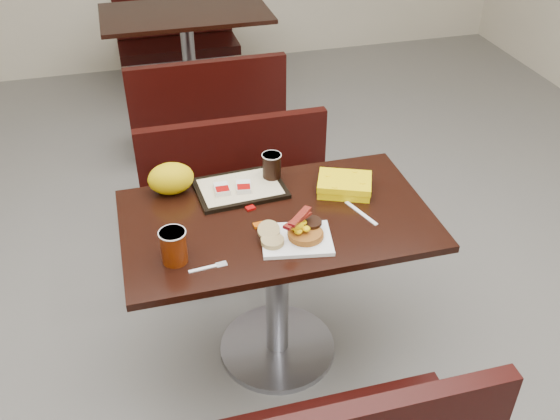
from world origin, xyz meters
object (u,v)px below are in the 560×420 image
object	(u,v)px
bench_near_n	(243,201)
bench_far_n	(177,32)
hashbrown_sleeve_right	(244,187)
paper_bag	(171,178)
hashbrown_sleeve_left	(222,189)
platter	(297,239)
table_far	(189,61)
knife	(361,213)
tray	(240,188)
clamshell	(344,185)
pancake_stack	(306,233)
table_near	(277,288)
fork	(203,269)
bench_far_s	(204,102)
coffee_cup_near	(174,247)
coffee_cup_far	(272,166)

from	to	relation	value
bench_near_n	bench_far_n	xyz separation A→B (m)	(0.00, 2.60, 0.00)
bench_near_n	hashbrown_sleeve_right	distance (m)	0.66
bench_far_n	paper_bag	distance (m)	3.08
hashbrown_sleeve_left	platter	bearing A→B (deg)	-60.34
table_far	hashbrown_sleeve_right	xyz separation A→B (m)	(-0.09, -2.40, 0.40)
knife	tray	distance (m)	0.51
bench_far_n	clamshell	size ratio (longest dim) A/B	4.63
pancake_stack	knife	size ratio (longest dim) A/B	0.72
paper_bag	hashbrown_sleeve_right	bearing A→B (deg)	-15.76
bench_near_n	platter	size ratio (longest dim) A/B	3.89
table_near	fork	bearing A→B (deg)	-144.65
bench_far_s	clamshell	world-z (taller)	clamshell
platter	fork	xyz separation A→B (m)	(-0.36, -0.07, -0.01)
tray	clamshell	world-z (taller)	clamshell
bench_near_n	bench_far_s	distance (m)	1.20
table_near	knife	bearing A→B (deg)	-11.14
bench_far_n	coffee_cup_near	size ratio (longest dim) A/B	7.85
knife	clamshell	distance (m)	0.17
bench_near_n	fork	bearing A→B (deg)	-109.45
bench_far_n	coffee_cup_near	distance (m)	3.52
bench_near_n	hashbrown_sleeve_left	distance (m)	0.67
coffee_cup_far	clamshell	xyz separation A→B (m)	(0.27, -0.16, -0.04)
coffee_cup_far	bench_far_n	bearing A→B (deg)	90.89
table_far	bench_far_s	size ratio (longest dim) A/B	1.20
tray	table_near	bearing A→B (deg)	-69.94
bench_far_s	platter	distance (m)	2.10
tray	clamshell	size ratio (longest dim) A/B	1.67
pancake_stack	bench_near_n	bearing A→B (deg)	94.38
knife	bench_near_n	bearing A→B (deg)	-175.73
fork	knife	size ratio (longest dim) A/B	0.74
table_far	tray	world-z (taller)	tray
pancake_stack	hashbrown_sleeve_right	bearing A→B (deg)	112.85
table_far	pancake_stack	distance (m)	2.80
table_far	bench_near_n	bearing A→B (deg)	-90.00
fork	coffee_cup_far	xyz separation A→B (m)	(0.38, 0.50, 0.07)
pancake_stack	hashbrown_sleeve_right	distance (m)	0.40
knife	paper_bag	bearing A→B (deg)	-135.09
table_near	coffee_cup_far	size ratio (longest dim) A/B	11.32
platter	knife	distance (m)	0.31
bench_near_n	bench_far_n	distance (m)	2.60
table_near	coffee_cup_far	xyz separation A→B (m)	(0.05, 0.26, 0.45)
table_near	paper_bag	world-z (taller)	paper_bag
table_near	bench_far_s	world-z (taller)	table_near
hashbrown_sleeve_right	bench_near_n	bearing A→B (deg)	89.37
tray	clamshell	xyz separation A→B (m)	(0.41, -0.12, 0.02)
clamshell	bench_far_n	bearing A→B (deg)	118.05
bench_far_n	clamshell	world-z (taller)	clamshell
clamshell	coffee_cup_near	bearing A→B (deg)	-137.35
coffee_cup_near	paper_bag	bearing A→B (deg)	84.41
platter	hashbrown_sleeve_left	world-z (taller)	hashbrown_sleeve_left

